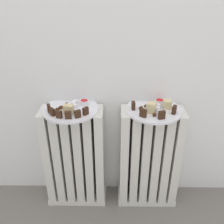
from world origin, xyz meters
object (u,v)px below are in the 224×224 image
Objects in this scene: jam_bowl_right at (160,101)px; fork at (161,111)px; radiator_left at (75,158)px; radiator_right at (149,159)px; jam_bowl_left at (84,102)px; plate_right at (153,110)px; plate_left at (71,109)px.

jam_bowl_right reaches higher than fork.
radiator_left is 1.00× the size of radiator_right.
fork is (0.38, -0.07, -0.01)m from jam_bowl_left.
plate_right is at bearing -6.27° from jam_bowl_left.
fork reaches higher than radiator_right.
plate_left is at bearing 180.00° from plate_right.
jam_bowl_left is (0.06, 0.04, 0.02)m from plate_left.
radiator_right is 6.19× the size of fork.
plate_left is at bearing -149.39° from jam_bowl_left.
radiator_left is at bearing -63.43° from plate_left.
plate_left is 0.41m from plate_right.
jam_bowl_right is at bearing 57.39° from radiator_right.
jam_bowl_right is at bearing 86.08° from fork.
plate_right is 0.04m from fork.
radiator_left is at bearing 176.46° from fork.
plate_left is (-0.41, 0.00, 0.31)m from radiator_right.
jam_bowl_right is (0.04, 0.06, 0.02)m from plate_right.
radiator_left is at bearing -180.00° from plate_right.
radiator_left is 6.19× the size of fork.
plate_left is 2.87× the size of fork.
jam_bowl_right is at bearing 57.39° from plate_right.
jam_bowl_left is 0.38m from fork.
plate_left is 1.00× the size of plate_right.
plate_right is (0.41, 0.00, 0.00)m from plate_left.
plate_left is at bearing 116.57° from radiator_left.
plate_left is at bearing -172.57° from jam_bowl_right.
jam_bowl_left is at bearing 173.73° from radiator_right.
plate_right is at bearing 0.00° from radiator_left.
plate_left is (-0.00, 0.00, 0.31)m from radiator_left.
radiator_right is at bearing -122.61° from jam_bowl_right.
jam_bowl_right reaches higher than radiator_left.
plate_right is 2.87× the size of fork.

